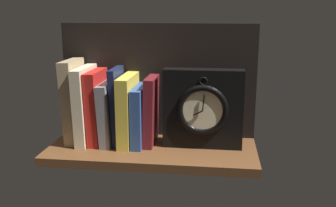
{
  "coord_description": "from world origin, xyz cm",
  "views": [
    {
      "loc": [
        18.56,
        -107.39,
        39.96
      ],
      "look_at": [
        4.33,
        3.25,
        12.53
      ],
      "focal_mm": 41.9,
      "sensor_mm": 36.0,
      "label": 1
    }
  ],
  "objects_px": {
    "book_red_requiem": "(97,107)",
    "book_tan_shortstories": "(74,101)",
    "book_maroon_dawkins": "(151,111)",
    "framed_clock": "(203,109)",
    "book_navy_bierce": "(118,106)",
    "book_gray_chess": "(109,113)",
    "book_blue_modern": "(140,115)",
    "book_yellow_seinlanguage": "(128,110)",
    "book_cream_twain": "(86,105)"
  },
  "relations": [
    {
      "from": "book_red_requiem",
      "to": "book_tan_shortstories",
      "type": "bearing_deg",
      "value": 180.0
    },
    {
      "from": "book_maroon_dawkins",
      "to": "framed_clock",
      "type": "distance_m",
      "value": 0.16
    },
    {
      "from": "book_tan_shortstories",
      "to": "book_navy_bierce",
      "type": "relative_size",
      "value": 1.09
    },
    {
      "from": "book_red_requiem",
      "to": "book_navy_bierce",
      "type": "distance_m",
      "value": 0.06
    },
    {
      "from": "framed_clock",
      "to": "book_navy_bierce",
      "type": "bearing_deg",
      "value": 177.61
    },
    {
      "from": "book_gray_chess",
      "to": "book_blue_modern",
      "type": "height_order",
      "value": "book_gray_chess"
    },
    {
      "from": "book_gray_chess",
      "to": "framed_clock",
      "type": "xyz_separation_m",
      "value": [
        0.28,
        -0.01,
        0.02
      ]
    },
    {
      "from": "book_blue_modern",
      "to": "book_maroon_dawkins",
      "type": "relative_size",
      "value": 0.86
    },
    {
      "from": "book_tan_shortstories",
      "to": "book_maroon_dawkins",
      "type": "xyz_separation_m",
      "value": [
        0.24,
        0.0,
        -0.02
      ]
    },
    {
      "from": "book_gray_chess",
      "to": "book_yellow_seinlanguage",
      "type": "xyz_separation_m",
      "value": [
        0.06,
        0.0,
        0.01
      ]
    },
    {
      "from": "book_cream_twain",
      "to": "book_gray_chess",
      "type": "bearing_deg",
      "value": 0.0
    },
    {
      "from": "book_maroon_dawkins",
      "to": "book_navy_bierce",
      "type": "bearing_deg",
      "value": 180.0
    },
    {
      "from": "book_tan_shortstories",
      "to": "book_red_requiem",
      "type": "distance_m",
      "value": 0.07
    },
    {
      "from": "book_red_requiem",
      "to": "book_yellow_seinlanguage",
      "type": "relative_size",
      "value": 1.06
    },
    {
      "from": "book_blue_modern",
      "to": "book_maroon_dawkins",
      "type": "height_order",
      "value": "book_maroon_dawkins"
    },
    {
      "from": "book_yellow_seinlanguage",
      "to": "book_maroon_dawkins",
      "type": "bearing_deg",
      "value": 0.0
    },
    {
      "from": "book_yellow_seinlanguage",
      "to": "book_blue_modern",
      "type": "height_order",
      "value": "book_yellow_seinlanguage"
    },
    {
      "from": "book_red_requiem",
      "to": "book_gray_chess",
      "type": "height_order",
      "value": "book_red_requiem"
    },
    {
      "from": "book_cream_twain",
      "to": "book_blue_modern",
      "type": "distance_m",
      "value": 0.17
    },
    {
      "from": "book_tan_shortstories",
      "to": "book_cream_twain",
      "type": "relative_size",
      "value": 1.09
    },
    {
      "from": "book_navy_bierce",
      "to": "book_yellow_seinlanguage",
      "type": "bearing_deg",
      "value": 0.0
    },
    {
      "from": "book_yellow_seinlanguage",
      "to": "framed_clock",
      "type": "distance_m",
      "value": 0.22
    },
    {
      "from": "framed_clock",
      "to": "book_blue_modern",
      "type": "bearing_deg",
      "value": 176.75
    },
    {
      "from": "book_red_requiem",
      "to": "book_blue_modern",
      "type": "distance_m",
      "value": 0.13
    },
    {
      "from": "book_cream_twain",
      "to": "book_navy_bierce",
      "type": "bearing_deg",
      "value": 0.0
    },
    {
      "from": "book_tan_shortstories",
      "to": "book_cream_twain",
      "type": "distance_m",
      "value": 0.04
    },
    {
      "from": "book_cream_twain",
      "to": "book_navy_bierce",
      "type": "relative_size",
      "value": 1.0
    },
    {
      "from": "book_tan_shortstories",
      "to": "book_maroon_dawkins",
      "type": "distance_m",
      "value": 0.24
    },
    {
      "from": "book_blue_modern",
      "to": "framed_clock",
      "type": "height_order",
      "value": "framed_clock"
    },
    {
      "from": "book_cream_twain",
      "to": "book_red_requiem",
      "type": "height_order",
      "value": "book_cream_twain"
    },
    {
      "from": "book_red_requiem",
      "to": "book_maroon_dawkins",
      "type": "height_order",
      "value": "book_red_requiem"
    },
    {
      "from": "book_red_requiem",
      "to": "framed_clock",
      "type": "xyz_separation_m",
      "value": [
        0.32,
        -0.01,
        0.01
      ]
    },
    {
      "from": "book_red_requiem",
      "to": "book_yellow_seinlanguage",
      "type": "xyz_separation_m",
      "value": [
        0.09,
        0.0,
        -0.01
      ]
    },
    {
      "from": "book_tan_shortstories",
      "to": "book_blue_modern",
      "type": "relative_size",
      "value": 1.43
    },
    {
      "from": "book_yellow_seinlanguage",
      "to": "book_red_requiem",
      "type": "bearing_deg",
      "value": 180.0
    },
    {
      "from": "framed_clock",
      "to": "book_maroon_dawkins",
      "type": "bearing_deg",
      "value": 176.07
    },
    {
      "from": "book_tan_shortstories",
      "to": "book_red_requiem",
      "type": "relative_size",
      "value": 1.14
    },
    {
      "from": "book_yellow_seinlanguage",
      "to": "framed_clock",
      "type": "xyz_separation_m",
      "value": [
        0.22,
        -0.01,
        0.01
      ]
    },
    {
      "from": "book_blue_modern",
      "to": "book_maroon_dawkins",
      "type": "distance_m",
      "value": 0.04
    },
    {
      "from": "book_navy_bierce",
      "to": "book_yellow_seinlanguage",
      "type": "distance_m",
      "value": 0.03
    },
    {
      "from": "book_gray_chess",
      "to": "book_navy_bierce",
      "type": "height_order",
      "value": "book_navy_bierce"
    },
    {
      "from": "book_tan_shortstories",
      "to": "book_maroon_dawkins",
      "type": "height_order",
      "value": "book_tan_shortstories"
    },
    {
      "from": "book_yellow_seinlanguage",
      "to": "framed_clock",
      "type": "bearing_deg",
      "value": -2.72
    },
    {
      "from": "book_red_requiem",
      "to": "book_yellow_seinlanguage",
      "type": "bearing_deg",
      "value": 0.0
    },
    {
      "from": "book_cream_twain",
      "to": "book_navy_bierce",
      "type": "distance_m",
      "value": 0.1
    },
    {
      "from": "book_yellow_seinlanguage",
      "to": "book_maroon_dawkins",
      "type": "distance_m",
      "value": 0.07
    },
    {
      "from": "book_gray_chess",
      "to": "book_maroon_dawkins",
      "type": "height_order",
      "value": "book_maroon_dawkins"
    },
    {
      "from": "book_cream_twain",
      "to": "book_maroon_dawkins",
      "type": "xyz_separation_m",
      "value": [
        0.2,
        0.0,
        -0.01
      ]
    },
    {
      "from": "book_red_requiem",
      "to": "book_blue_modern",
      "type": "xyz_separation_m",
      "value": [
        0.13,
        0.0,
        -0.02
      ]
    },
    {
      "from": "book_gray_chess",
      "to": "book_navy_bierce",
      "type": "distance_m",
      "value": 0.04
    }
  ]
}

